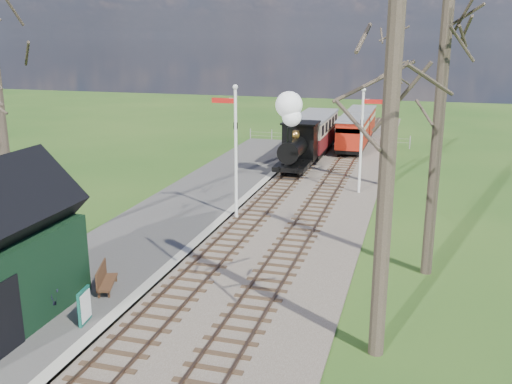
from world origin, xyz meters
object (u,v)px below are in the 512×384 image
at_px(coach, 314,132).
at_px(red_carriage_b, 361,123).
at_px(locomotive, 296,137).
at_px(red_carriage_a, 353,134).
at_px(sign_board, 85,306).
at_px(semaphore_near, 234,143).
at_px(person, 52,294).
at_px(bench, 104,278).
at_px(semaphore_far, 363,133).

height_order(coach, red_carriage_b, coach).
relative_size(locomotive, red_carriage_b, 1.02).
relative_size(red_carriage_a, sign_board, 4.70).
height_order(semaphore_near, coach, semaphore_near).
xyz_separation_m(sign_board, person, (-1.15, 0.14, 0.17)).
bearing_deg(person, sign_board, -111.74).
relative_size(sign_board, person, 0.75).
bearing_deg(sign_board, semaphore_near, 84.91).
height_order(coach, bench, coach).
relative_size(red_carriage_b, person, 3.54).
height_order(semaphore_far, locomotive, semaphore_far).
distance_m(semaphore_near, red_carriage_a, 17.56).
xyz_separation_m(semaphore_far, red_carriage_b, (-1.77, 16.60, -1.90)).
xyz_separation_m(coach, bench, (-2.39, -24.56, -1.09)).
relative_size(red_carriage_a, person, 3.54).
bearing_deg(semaphore_far, bench, -114.49).
distance_m(red_carriage_b, sign_board, 33.89).
bearing_deg(bench, semaphore_far, 65.51).
bearing_deg(sign_board, person, 173.25).
xyz_separation_m(coach, red_carriage_a, (2.60, 1.39, -0.23)).
distance_m(locomotive, red_carriage_a, 7.95).
distance_m(semaphore_far, locomotive, 5.80).
height_order(sign_board, person, person).
bearing_deg(locomotive, coach, 89.89).
bearing_deg(red_carriage_a, coach, -151.91).
xyz_separation_m(semaphore_near, red_carriage_a, (3.37, 17.10, -2.17)).
bearing_deg(locomotive, semaphore_near, -94.49).
xyz_separation_m(locomotive, person, (-2.89, -20.51, -1.40)).
relative_size(locomotive, sign_board, 4.81).
xyz_separation_m(red_carriage_a, sign_board, (-4.35, -28.10, -0.73)).
height_order(red_carriage_a, sign_board, red_carriage_a).
bearing_deg(semaphore_far, person, -113.33).
distance_m(locomotive, sign_board, 20.78).
bearing_deg(red_carriage_a, locomotive, -109.30).
bearing_deg(person, locomotive, -23.01).
xyz_separation_m(semaphore_near, locomotive, (0.76, 9.64, -1.33)).
relative_size(semaphore_near, coach, 0.77).
distance_m(locomotive, person, 20.76).
relative_size(coach, red_carriage_b, 1.64).
xyz_separation_m(red_carriage_a, person, (-5.50, -27.97, -0.55)).
distance_m(semaphore_far, bench, 16.55).
distance_m(semaphore_near, person, 11.41).
relative_size(bench, person, 1.09).
xyz_separation_m(semaphore_far, red_carriage_a, (-1.77, 11.10, -1.90)).
distance_m(semaphore_near, semaphore_far, 7.91).
height_order(coach, person, coach).
bearing_deg(locomotive, semaphore_far, -39.68).
bearing_deg(red_carriage_b, sign_board, -97.37).
height_order(semaphore_far, red_carriage_b, semaphore_far).
xyz_separation_m(semaphore_far, sign_board, (-6.12, -17.00, -2.63)).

